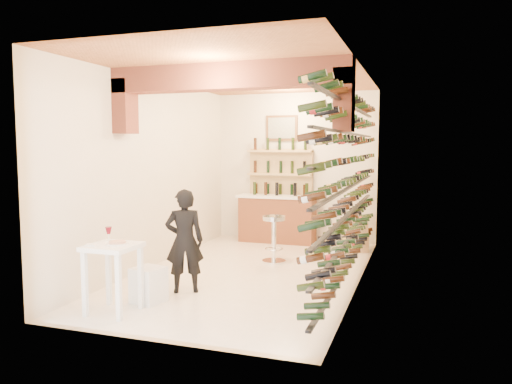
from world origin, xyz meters
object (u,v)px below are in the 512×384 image
chrome_barstool (274,235)px  crate_lower (353,243)px  back_counter (277,217)px  person (185,241)px  white_stool (149,285)px  wine_rack (346,180)px  tasting_table (113,257)px

chrome_barstool → crate_lower: (1.23, 1.36, -0.32)m
back_counter → person: bearing=-93.4°
chrome_barstool → crate_lower: bearing=47.9°
white_stool → person: person is taller
wine_rack → crate_lower: (-0.15, 2.20, -1.39)m
tasting_table → chrome_barstool: bearing=70.6°
wine_rack → person: wine_rack is taller
wine_rack → back_counter: 3.38m
tasting_table → white_stool: tasting_table is taller
wine_rack → crate_lower: size_ratio=10.89×
tasting_table → white_stool: bearing=68.0°
wine_rack → tasting_table: size_ratio=5.47×
back_counter → chrome_barstool: (0.46, -1.81, -0.05)m
chrome_barstool → person: bearing=-107.9°
wine_rack → chrome_barstool: 1.93m
wine_rack → chrome_barstool: size_ratio=6.87×
chrome_barstool → crate_lower: chrome_barstool is taller
back_counter → crate_lower: back_counter is taller
white_stool → crate_lower: size_ratio=0.89×
white_stool → person: bearing=66.1°
wine_rack → back_counter: bearing=124.7°
white_stool → chrome_barstool: chrome_barstool is taller
back_counter → white_stool: size_ratio=3.65×
person → crate_lower: bearing=-145.6°
wine_rack → tasting_table: wine_rack is taller
wine_rack → back_counter: size_ratio=3.35×
white_stool → person: size_ratio=0.32×
crate_lower → chrome_barstool: bearing=-132.1°
tasting_table → crate_lower: (2.36, 4.54, -0.55)m
chrome_barstool → crate_lower: 1.86m
white_stool → chrome_barstool: bearing=70.8°
tasting_table → person: 1.15m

